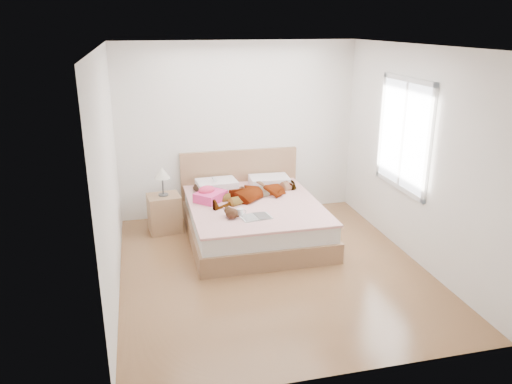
# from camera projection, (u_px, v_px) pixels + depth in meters

# --- Properties ---
(ground) EXTENTS (4.00, 4.00, 0.00)m
(ground) POSITION_uv_depth(u_px,v_px,m) (272.00, 268.00, 6.07)
(ground) COLOR #523519
(ground) RESTS_ON ground
(woman) EXTENTS (1.60, 1.09, 0.21)m
(woman) POSITION_uv_depth(u_px,v_px,m) (254.00, 190.00, 6.98)
(woman) COLOR white
(woman) RESTS_ON bed
(hair) EXTENTS (0.56, 0.65, 0.09)m
(hair) POSITION_uv_depth(u_px,v_px,m) (209.00, 187.00, 7.29)
(hair) COLOR black
(hair) RESTS_ON bed
(phone) EXTENTS (0.07, 0.10, 0.05)m
(phone) POSITION_uv_depth(u_px,v_px,m) (215.00, 179.00, 7.22)
(phone) COLOR silver
(phone) RESTS_ON bed
(room_shell) EXTENTS (4.00, 4.00, 4.00)m
(room_shell) POSITION_uv_depth(u_px,v_px,m) (404.00, 135.00, 6.25)
(room_shell) COLOR white
(room_shell) RESTS_ON ground
(bed) EXTENTS (1.80, 2.08, 1.00)m
(bed) POSITION_uv_depth(u_px,v_px,m) (253.00, 217.00, 6.93)
(bed) COLOR brown
(bed) RESTS_ON ground
(towel) EXTENTS (0.50, 0.50, 0.21)m
(towel) POSITION_uv_depth(u_px,v_px,m) (210.00, 195.00, 6.84)
(towel) COLOR #F74392
(towel) RESTS_ON bed
(magazine) EXTENTS (0.41, 0.30, 0.02)m
(magazine) POSITION_uv_depth(u_px,v_px,m) (256.00, 217.00, 6.26)
(magazine) COLOR silver
(magazine) RESTS_ON bed
(coffee_mug) EXTENTS (0.13, 0.09, 0.10)m
(coffee_mug) POSITION_uv_depth(u_px,v_px,m) (240.00, 212.00, 6.31)
(coffee_mug) COLOR white
(coffee_mug) RESTS_ON bed
(plush_toy) EXTENTS (0.20, 0.26, 0.13)m
(plush_toy) POSITION_uv_depth(u_px,v_px,m) (231.00, 213.00, 6.24)
(plush_toy) COLOR black
(plush_toy) RESTS_ON bed
(nightstand) EXTENTS (0.48, 0.44, 0.95)m
(nightstand) POSITION_uv_depth(u_px,v_px,m) (164.00, 210.00, 7.06)
(nightstand) COLOR #926743
(nightstand) RESTS_ON ground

